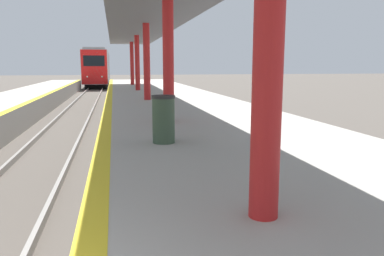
# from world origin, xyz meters

# --- Properties ---
(train) EXTENTS (2.63, 21.82, 4.33)m
(train) POSITION_xyz_m (0.00, 49.01, 2.20)
(train) COLOR black
(train) RESTS_ON ground
(station_canopy) EXTENTS (3.30, 33.42, 3.52)m
(station_canopy) POSITION_xyz_m (3.34, 15.48, 4.28)
(station_canopy) COLOR red
(station_canopy) RESTS_ON platform_right
(trash_bin) EXTENTS (0.47, 0.47, 0.94)m
(trash_bin) POSITION_xyz_m (2.83, 5.99, 1.45)
(trash_bin) COLOR #384C38
(trash_bin) RESTS_ON platform_right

